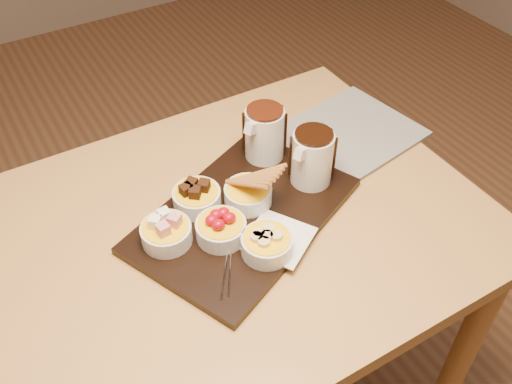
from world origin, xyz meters
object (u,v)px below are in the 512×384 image
bowl_strawberries (221,230)px  newspaper (346,135)px  serving_board (244,215)px  pitcher_dark_chocolate (312,158)px  dining_table (200,268)px  pitcher_milk_chocolate (265,134)px

bowl_strawberries → newspaper: bearing=19.3°
serving_board → pitcher_dark_chocolate: (0.18, 0.01, 0.07)m
dining_table → serving_board: size_ratio=2.61×
serving_board → pitcher_dark_chocolate: pitcher_dark_chocolate is taller
pitcher_dark_chocolate → newspaper: bearing=5.5°
pitcher_milk_chocolate → serving_board: bearing=-158.2°
dining_table → pitcher_dark_chocolate: bearing=1.9°
serving_board → bowl_strawberries: bearing=-176.4°
newspaper → bowl_strawberries: bearing=-170.1°
dining_table → bowl_strawberries: size_ratio=12.00×
dining_table → pitcher_milk_chocolate: size_ratio=9.94×
pitcher_milk_chocolate → newspaper: (0.22, -0.02, -0.07)m
pitcher_milk_chocolate → dining_table: bearing=-175.0°
serving_board → pitcher_dark_chocolate: 0.19m
bowl_strawberries → pitcher_milk_chocolate: bearing=40.2°
pitcher_dark_chocolate → pitcher_milk_chocolate: same height
dining_table → pitcher_milk_chocolate: (0.24, 0.13, 0.18)m
dining_table → serving_board: 0.15m
pitcher_dark_chocolate → serving_board: bearing=160.0°
bowl_strawberries → newspaper: size_ratio=0.30×
newspaper → pitcher_milk_chocolate: bearing=164.4°
dining_table → bowl_strawberries: (0.04, -0.04, 0.14)m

